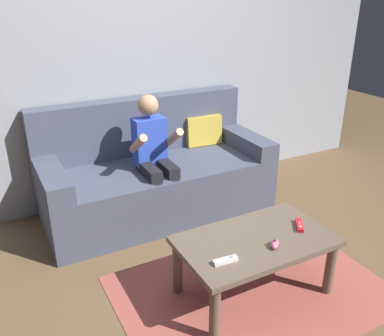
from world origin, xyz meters
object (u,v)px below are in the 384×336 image
(person_seated_on_couch, at_px, (155,154))
(game_remote_red_far_corner, at_px, (299,225))
(coffee_table, at_px, (255,247))
(couch, at_px, (156,175))
(nunchuk_pink, at_px, (275,244))
(game_remote_white_near_edge, at_px, (225,260))

(person_seated_on_couch, distance_m, game_remote_red_far_corner, 1.22)
(person_seated_on_couch, height_order, game_remote_red_far_corner, person_seated_on_couch)
(person_seated_on_couch, xyz_separation_m, coffee_table, (0.18, -1.08, -0.26))
(couch, relative_size, nunchuk_pink, 19.37)
(person_seated_on_couch, bearing_deg, nunchuk_pink, -79.41)
(person_seated_on_couch, bearing_deg, game_remote_red_far_corner, -65.75)
(person_seated_on_couch, bearing_deg, coffee_table, -80.54)
(game_remote_red_far_corner, bearing_deg, nunchuk_pink, -159.64)
(game_remote_white_near_edge, bearing_deg, coffee_table, 21.70)
(nunchuk_pink, xyz_separation_m, game_remote_red_far_corner, (0.27, 0.10, -0.01))
(nunchuk_pink, height_order, game_remote_red_far_corner, nunchuk_pink)
(couch, distance_m, person_seated_on_couch, 0.34)
(game_remote_white_near_edge, bearing_deg, game_remote_red_far_corner, 8.81)
(game_remote_white_near_edge, bearing_deg, person_seated_on_couch, 85.08)
(nunchuk_pink, bearing_deg, person_seated_on_couch, 100.59)
(person_seated_on_couch, relative_size, game_remote_white_near_edge, 7.17)
(coffee_table, xyz_separation_m, nunchuk_pink, (0.04, -0.12, 0.08))
(couch, height_order, game_remote_white_near_edge, couch)
(person_seated_on_couch, relative_size, nunchuk_pink, 10.74)
(coffee_table, relative_size, game_remote_red_far_corner, 6.75)
(couch, xyz_separation_m, person_seated_on_couch, (-0.08, -0.19, 0.27))
(couch, relative_size, person_seated_on_couch, 1.80)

